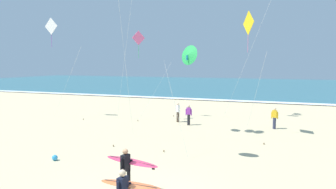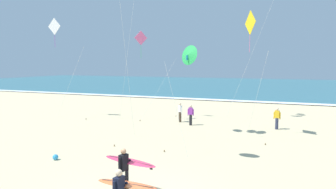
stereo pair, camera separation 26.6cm
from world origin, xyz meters
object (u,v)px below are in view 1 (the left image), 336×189
at_px(surfer_lead, 129,165).
at_px(bystander_yellow_top, 275,118).
at_px(kite_diamond_rose_near, 140,41).
at_px(surfer_trailing, 126,189).
at_px(beach_ball, 55,158).
at_px(kite_delta_emerald_mid, 188,55).
at_px(kite_diamond_golden_outer, 249,25).
at_px(bystander_white_top, 178,112).
at_px(bystander_purple_top, 189,115).
at_px(kite_diamond_ivory_distant, 52,28).

bearing_deg(surfer_lead, bystander_yellow_top, 70.65).
distance_m(surfer_lead, kite_diamond_rose_near, 15.49).
xyz_separation_m(surfer_trailing, beach_ball, (-6.16, 4.01, -0.90)).
height_order(surfer_trailing, kite_delta_emerald_mid, kite_delta_emerald_mid).
height_order(kite_diamond_golden_outer, bystander_yellow_top, kite_diamond_golden_outer).
height_order(bystander_yellow_top, bystander_white_top, same).
bearing_deg(bystander_purple_top, bystander_yellow_top, 7.84).
relative_size(kite_diamond_rose_near, kite_delta_emerald_mid, 1.31).
xyz_separation_m(surfer_lead, beach_ball, (-5.19, 2.02, -0.91)).
distance_m(surfer_trailing, bystander_yellow_top, 16.06).
distance_m(bystander_purple_top, beach_ball, 11.35).
height_order(kite_diamond_ivory_distant, bystander_purple_top, kite_diamond_ivory_distant).
relative_size(surfer_trailing, kite_diamond_rose_near, 0.30).
relative_size(surfer_lead, bystander_yellow_top, 1.50).
height_order(surfer_lead, kite_diamond_ivory_distant, kite_diamond_ivory_distant).
relative_size(surfer_lead, bystander_purple_top, 1.50).
xyz_separation_m(kite_diamond_rose_near, beach_ball, (0.71, -11.18, -6.48)).
height_order(surfer_lead, beach_ball, surfer_lead).
distance_m(kite_diamond_golden_outer, bystander_white_top, 9.05).
bearing_deg(kite_diamond_ivory_distant, beach_ball, -49.16).
bearing_deg(beach_ball, kite_diamond_rose_near, 93.63).
distance_m(kite_delta_emerald_mid, kite_diamond_golden_outer, 7.02).
distance_m(surfer_lead, bystander_yellow_top, 14.42).
relative_size(surfer_trailing, bystander_yellow_top, 1.40).
height_order(surfer_trailing, kite_diamond_rose_near, kite_diamond_rose_near).
xyz_separation_m(surfer_lead, kite_diamond_rose_near, (-5.90, 13.20, 5.57)).
bearing_deg(surfer_lead, bystander_purple_top, 96.78).
bearing_deg(kite_diamond_ivory_distant, kite_diamond_golden_outer, -3.84).
bearing_deg(kite_diamond_rose_near, beach_ball, -86.37).
bearing_deg(bystander_yellow_top, beach_ball, -130.71).
bearing_deg(kite_diamond_rose_near, surfer_lead, -65.91).
height_order(surfer_trailing, beach_ball, surfer_trailing).
relative_size(kite_diamond_golden_outer, bystander_yellow_top, 5.14).
distance_m(surfer_trailing, kite_diamond_rose_near, 17.58).
distance_m(kite_diamond_ivory_distant, bystander_white_top, 13.26).
bearing_deg(kite_diamond_golden_outer, bystander_purple_top, 157.96).
distance_m(surfer_lead, bystander_purple_top, 12.83).
height_order(bystander_yellow_top, beach_ball, bystander_yellow_top).
bearing_deg(bystander_purple_top, beach_ball, -108.93).
xyz_separation_m(kite_diamond_rose_near, kite_diamond_ivory_distant, (-7.94, -1.17, 1.21)).
bearing_deg(kite_diamond_ivory_distant, kite_delta_emerald_mid, -26.92).
height_order(kite_delta_emerald_mid, bystander_yellow_top, kite_delta_emerald_mid).
distance_m(bystander_white_top, beach_ball, 11.90).
distance_m(bystander_yellow_top, bystander_purple_top, 6.35).
relative_size(kite_diamond_ivory_distant, beach_ball, 31.32).
bearing_deg(kite_diamond_rose_near, bystander_white_top, 7.90).
bearing_deg(bystander_yellow_top, kite_diamond_ivory_distant, -175.15).
bearing_deg(kite_diamond_golden_outer, bystander_white_top, 154.45).
bearing_deg(kite_diamond_rose_near, surfer_trailing, -65.66).
bearing_deg(bystander_yellow_top, kite_delta_emerald_mid, -113.07).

